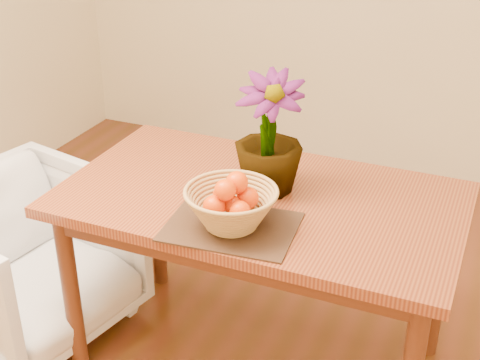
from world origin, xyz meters
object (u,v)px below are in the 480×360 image
at_px(table, 260,216).
at_px(wicker_basket, 231,209).
at_px(armchair, 29,252).
at_px(potted_plant, 269,134).

xyz_separation_m(table, wicker_basket, (-0.00, -0.24, 0.15)).
xyz_separation_m(table, armchair, (-0.94, -0.16, -0.30)).
relative_size(table, armchair, 1.92).
bearing_deg(armchair, wicker_basket, -82.45).
relative_size(wicker_basket, armchair, 0.41).
relative_size(potted_plant, armchair, 0.58).
distance_m(wicker_basket, potted_plant, 0.32).
bearing_deg(potted_plant, wicker_basket, -107.90).
distance_m(table, wicker_basket, 0.29).
xyz_separation_m(table, potted_plant, (0.01, 0.05, 0.30)).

